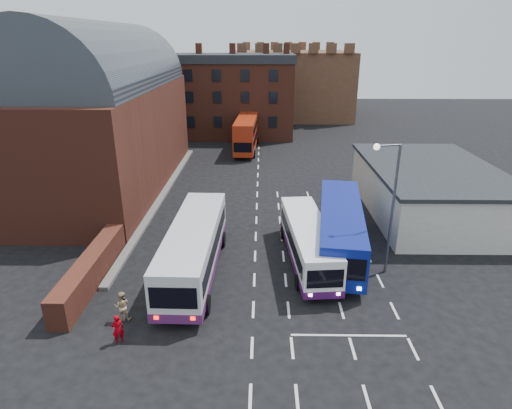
{
  "coord_description": "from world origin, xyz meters",
  "views": [
    {
      "loc": [
        0.45,
        -21.24,
        14.4
      ],
      "look_at": [
        0.0,
        10.0,
        2.2
      ],
      "focal_mm": 30.0,
      "sensor_mm": 36.0,
      "label": 1
    }
  ],
  "objects_px": {
    "bus_white_outbound": "(194,246)",
    "street_lamp": "(389,198)",
    "bus_white_inbound": "(308,240)",
    "bus_red_double": "(246,134)",
    "bus_blue": "(340,227)",
    "pedestrian_beige": "(122,306)",
    "pedestrian_red": "(118,329)"
  },
  "relations": [
    {
      "from": "bus_white_inbound",
      "to": "bus_blue",
      "type": "xyz_separation_m",
      "value": [
        2.41,
        1.48,
        0.33
      ]
    },
    {
      "from": "bus_blue",
      "to": "pedestrian_red",
      "type": "height_order",
      "value": "bus_blue"
    },
    {
      "from": "bus_white_inbound",
      "to": "bus_red_double",
      "type": "relative_size",
      "value": 0.95
    },
    {
      "from": "pedestrian_red",
      "to": "pedestrian_beige",
      "type": "bearing_deg",
      "value": -107.35
    },
    {
      "from": "bus_blue",
      "to": "pedestrian_beige",
      "type": "xyz_separation_m",
      "value": [
        -13.09,
        -8.08,
        -1.16
      ]
    },
    {
      "from": "pedestrian_beige",
      "to": "street_lamp",
      "type": "bearing_deg",
      "value": -167.28
    },
    {
      "from": "pedestrian_red",
      "to": "pedestrian_beige",
      "type": "distance_m",
      "value": 1.93
    },
    {
      "from": "bus_red_double",
      "to": "pedestrian_red",
      "type": "relative_size",
      "value": 6.94
    },
    {
      "from": "bus_white_inbound",
      "to": "bus_blue",
      "type": "bearing_deg",
      "value": -153.36
    },
    {
      "from": "bus_white_outbound",
      "to": "bus_white_inbound",
      "type": "height_order",
      "value": "bus_white_outbound"
    },
    {
      "from": "bus_white_inbound",
      "to": "street_lamp",
      "type": "relative_size",
      "value": 1.23
    },
    {
      "from": "bus_red_double",
      "to": "pedestrian_red",
      "type": "distance_m",
      "value": 39.87
    },
    {
      "from": "bus_red_double",
      "to": "pedestrian_red",
      "type": "height_order",
      "value": "bus_red_double"
    },
    {
      "from": "street_lamp",
      "to": "pedestrian_red",
      "type": "height_order",
      "value": "street_lamp"
    },
    {
      "from": "bus_blue",
      "to": "bus_red_double",
      "type": "distance_m",
      "value": 30.52
    },
    {
      "from": "bus_white_inbound",
      "to": "pedestrian_red",
      "type": "xyz_separation_m",
      "value": [
        -10.33,
        -8.5,
        -0.88
      ]
    },
    {
      "from": "street_lamp",
      "to": "pedestrian_red",
      "type": "bearing_deg",
      "value": -154.49
    },
    {
      "from": "bus_blue",
      "to": "street_lamp",
      "type": "relative_size",
      "value": 1.47
    },
    {
      "from": "bus_white_inbound",
      "to": "bus_red_double",
      "type": "distance_m",
      "value": 31.46
    },
    {
      "from": "bus_white_inbound",
      "to": "bus_blue",
      "type": "distance_m",
      "value": 2.85
    },
    {
      "from": "bus_white_outbound",
      "to": "bus_blue",
      "type": "height_order",
      "value": "bus_blue"
    },
    {
      "from": "bus_white_outbound",
      "to": "bus_red_double",
      "type": "bearing_deg",
      "value": 87.28
    },
    {
      "from": "bus_blue",
      "to": "street_lamp",
      "type": "xyz_separation_m",
      "value": [
        2.3,
        -2.8,
        3.22
      ]
    },
    {
      "from": "bus_white_outbound",
      "to": "pedestrian_beige",
      "type": "distance_m",
      "value": 6.08
    },
    {
      "from": "bus_blue",
      "to": "street_lamp",
      "type": "distance_m",
      "value": 4.85
    },
    {
      "from": "pedestrian_red",
      "to": "pedestrian_beige",
      "type": "xyz_separation_m",
      "value": [
        -0.35,
        1.89,
        0.05
      ]
    },
    {
      "from": "bus_white_outbound",
      "to": "street_lamp",
      "type": "bearing_deg",
      "value": 2.31
    },
    {
      "from": "bus_blue",
      "to": "bus_white_inbound",
      "type": "bearing_deg",
      "value": 39.56
    },
    {
      "from": "bus_white_inbound",
      "to": "pedestrian_beige",
      "type": "relative_size",
      "value": 6.22
    },
    {
      "from": "pedestrian_beige",
      "to": "bus_white_inbound",
      "type": "bearing_deg",
      "value": -154.48
    },
    {
      "from": "bus_white_inbound",
      "to": "pedestrian_beige",
      "type": "bearing_deg",
      "value": 26.86
    },
    {
      "from": "bus_white_outbound",
      "to": "bus_white_inbound",
      "type": "bearing_deg",
      "value": 12.97
    }
  ]
}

